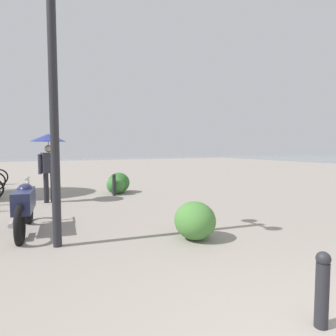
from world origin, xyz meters
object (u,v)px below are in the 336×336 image
motorcycle (24,206)px  bollard_near (322,288)px  pedestrian (49,149)px  bollard_mid (114,184)px  lamppost (53,68)px

motorcycle → bollard_near: motorcycle is taller
pedestrian → bollard_mid: size_ratio=2.73×
bollard_near → lamppost: bearing=29.3°
lamppost → bollard_near: lamppost is taller
motorcycle → bollard_near: size_ratio=3.07×
pedestrian → bollard_mid: 2.40m
pedestrian → bollard_mid: pedestrian is taller
motorcycle → pedestrian: pedestrian is taller
bollard_near → bollard_mid: (7.89, -0.38, 0.02)m
motorcycle → pedestrian: bearing=-13.2°
motorcycle → bollard_near: 5.17m
lamppost → motorcycle: 2.73m
pedestrian → bollard_mid: bearing=-81.7°
lamppost → bollard_mid: lamppost is taller
bollard_mid → lamppost: bearing=153.1°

